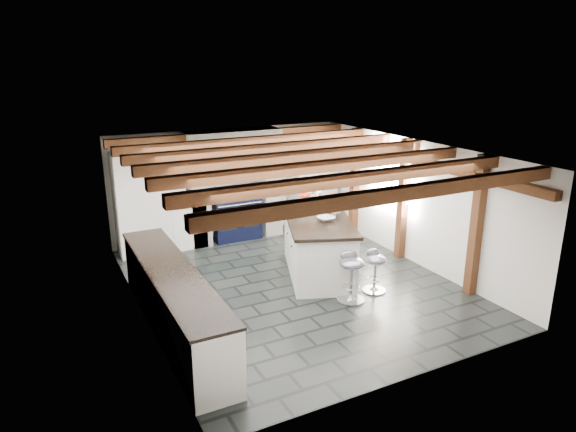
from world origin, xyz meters
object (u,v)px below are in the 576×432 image
range_cooker (235,217)px  bar_stool_near (375,266)px  kitchen_island (318,246)px  bar_stool_far (351,271)px

range_cooker → bar_stool_near: bearing=-73.0°
range_cooker → kitchen_island: bearing=-76.1°
bar_stool_near → bar_stool_far: (-0.54, -0.11, 0.06)m
bar_stool_far → bar_stool_near: bearing=25.2°
range_cooker → bar_stool_far: size_ratio=1.22×
range_cooker → kitchen_island: 2.52m
kitchen_island → bar_stool_far: (-0.08, -1.16, -0.02)m
range_cooker → kitchen_island: (0.61, -2.45, 0.06)m
range_cooker → kitchen_island: size_ratio=0.43×
bar_stool_near → bar_stool_far: 0.56m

